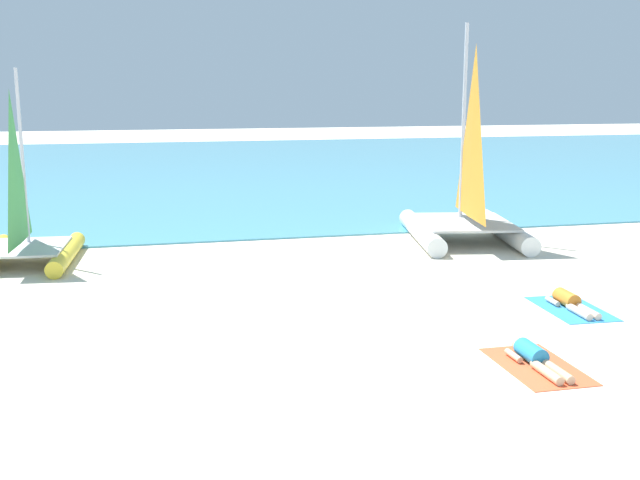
% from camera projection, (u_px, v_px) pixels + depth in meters
% --- Properties ---
extents(ground_plane, '(120.00, 120.00, 0.00)m').
position_uv_depth(ground_plane, '(277.00, 248.00, 20.68)').
color(ground_plane, beige).
extents(ocean_water, '(120.00, 40.00, 0.05)m').
position_uv_depth(ocean_water, '(206.00, 168.00, 40.86)').
color(ocean_water, '#4C9EB7').
rests_on(ocean_water, ground).
extents(sailboat_yellow, '(2.59, 3.80, 4.75)m').
position_uv_depth(sailboat_yellow, '(24.00, 236.00, 18.67)').
color(sailboat_yellow, yellow).
rests_on(sailboat_yellow, ground).
extents(sailboat_white, '(3.75, 5.09, 6.03)m').
position_uv_depth(sailboat_white, '(465.00, 210.00, 21.44)').
color(sailboat_white, white).
rests_on(sailboat_white, ground).
extents(towel_left, '(1.11, 1.91, 0.01)m').
position_uv_depth(towel_left, '(537.00, 366.00, 11.94)').
color(towel_left, '#EA5933').
rests_on(towel_left, ground).
extents(sunbather_left, '(0.54, 1.56, 0.30)m').
position_uv_depth(sunbather_left, '(535.00, 357.00, 11.98)').
color(sunbather_left, '#268CCC').
rests_on(sunbather_left, towel_left).
extents(towel_right, '(1.19, 1.95, 0.01)m').
position_uv_depth(towel_right, '(571.00, 309.00, 15.03)').
color(towel_right, '#338CD8').
rests_on(towel_right, ground).
extents(sunbather_right, '(0.56, 1.57, 0.30)m').
position_uv_depth(sunbather_right, '(570.00, 302.00, 15.07)').
color(sunbather_right, orange).
rests_on(sunbather_right, towel_right).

